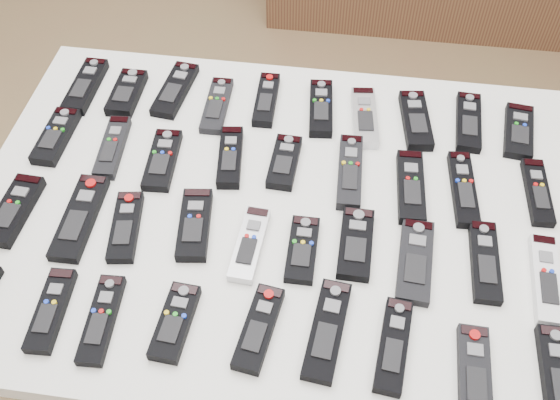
# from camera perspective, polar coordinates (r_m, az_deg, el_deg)

# --- Properties ---
(ground) EXTENTS (4.00, 4.00, 0.00)m
(ground) POSITION_cam_1_polar(r_m,az_deg,el_deg) (1.96, 3.42, -13.28)
(ground) COLOR #956B4B
(ground) RESTS_ON ground
(table) EXTENTS (1.25, 0.88, 0.78)m
(table) POSITION_cam_1_polar(r_m,az_deg,el_deg) (1.30, -0.00, -2.17)
(table) COLOR white
(table) RESTS_ON ground
(remote_0) EXTENTS (0.06, 0.18, 0.02)m
(remote_0) POSITION_cam_1_polar(r_m,az_deg,el_deg) (1.56, -17.35, 9.94)
(remote_0) COLOR black
(remote_0) RESTS_ON table
(remote_1) EXTENTS (0.06, 0.15, 0.02)m
(remote_1) POSITION_cam_1_polar(r_m,az_deg,el_deg) (1.52, -13.83, 9.50)
(remote_1) COLOR black
(remote_1) RESTS_ON table
(remote_2) EXTENTS (0.08, 0.19, 0.02)m
(remote_2) POSITION_cam_1_polar(r_m,az_deg,el_deg) (1.51, -9.56, 9.91)
(remote_2) COLOR black
(remote_2) RESTS_ON table
(remote_3) EXTENTS (0.05, 0.18, 0.02)m
(remote_3) POSITION_cam_1_polar(r_m,az_deg,el_deg) (1.46, -5.80, 8.60)
(remote_3) COLOR black
(remote_3) RESTS_ON table
(remote_4) EXTENTS (0.05, 0.17, 0.02)m
(remote_4) POSITION_cam_1_polar(r_m,az_deg,el_deg) (1.46, -1.26, 9.16)
(remote_4) COLOR black
(remote_4) RESTS_ON table
(remote_5) EXTENTS (0.07, 0.18, 0.02)m
(remote_5) POSITION_cam_1_polar(r_m,az_deg,el_deg) (1.44, 3.77, 8.38)
(remote_5) COLOR black
(remote_5) RESTS_ON table
(remote_6) EXTENTS (0.07, 0.18, 0.02)m
(remote_6) POSITION_cam_1_polar(r_m,az_deg,el_deg) (1.43, 7.73, 7.49)
(remote_6) COLOR #B7B7BC
(remote_6) RESTS_ON table
(remote_7) EXTENTS (0.08, 0.18, 0.02)m
(remote_7) POSITION_cam_1_polar(r_m,az_deg,el_deg) (1.44, 12.31, 7.14)
(remote_7) COLOR black
(remote_7) RESTS_ON table
(remote_8) EXTENTS (0.06, 0.18, 0.02)m
(remote_8) POSITION_cam_1_polar(r_m,az_deg,el_deg) (1.47, 16.85, 6.85)
(remote_8) COLOR black
(remote_8) RESTS_ON table
(remote_9) EXTENTS (0.08, 0.17, 0.02)m
(remote_9) POSITION_cam_1_polar(r_m,az_deg,el_deg) (1.48, 20.98, 5.89)
(remote_9) COLOR black
(remote_9) RESTS_ON table
(remote_10) EXTENTS (0.06, 0.16, 0.02)m
(remote_10) POSITION_cam_1_polar(r_m,az_deg,el_deg) (1.46, -19.80, 5.50)
(remote_10) COLOR black
(remote_10) RESTS_ON table
(remote_11) EXTENTS (0.06, 0.18, 0.02)m
(remote_11) POSITION_cam_1_polar(r_m,az_deg,el_deg) (1.40, -15.07, 4.69)
(remote_11) COLOR black
(remote_11) RESTS_ON table
(remote_12) EXTENTS (0.07, 0.17, 0.02)m
(remote_12) POSITION_cam_1_polar(r_m,az_deg,el_deg) (1.35, -10.70, 3.63)
(remote_12) COLOR black
(remote_12) RESTS_ON table
(remote_13) EXTENTS (0.07, 0.17, 0.02)m
(remote_13) POSITION_cam_1_polar(r_m,az_deg,el_deg) (1.33, -4.58, 3.93)
(remote_13) COLOR black
(remote_13) RESTS_ON table
(remote_14) EXTENTS (0.06, 0.14, 0.02)m
(remote_14) POSITION_cam_1_polar(r_m,az_deg,el_deg) (1.32, 0.40, 3.49)
(remote_14) COLOR black
(remote_14) RESTS_ON table
(remote_15) EXTENTS (0.05, 0.19, 0.02)m
(remote_15) POSITION_cam_1_polar(r_m,az_deg,el_deg) (1.31, 6.41, 2.59)
(remote_15) COLOR black
(remote_15) RESTS_ON table
(remote_16) EXTENTS (0.06, 0.19, 0.02)m
(remote_16) POSITION_cam_1_polar(r_m,az_deg,el_deg) (1.30, 11.86, 1.19)
(remote_16) COLOR black
(remote_16) RESTS_ON table
(remote_17) EXTENTS (0.06, 0.19, 0.02)m
(remote_17) POSITION_cam_1_polar(r_m,az_deg,el_deg) (1.32, 16.41, 0.99)
(remote_17) COLOR black
(remote_17) RESTS_ON table
(remote_18) EXTENTS (0.05, 0.17, 0.02)m
(remote_18) POSITION_cam_1_polar(r_m,az_deg,el_deg) (1.37, 22.48, 0.68)
(remote_18) COLOR black
(remote_18) RESTS_ON table
(remote_19) EXTENTS (0.07, 0.17, 0.02)m
(remote_19) POSITION_cam_1_polar(r_m,az_deg,el_deg) (1.34, -23.14, -0.85)
(remote_19) COLOR black
(remote_19) RESTS_ON table
(remote_20) EXTENTS (0.06, 0.21, 0.02)m
(remote_20) POSITION_cam_1_polar(r_m,az_deg,el_deg) (1.29, -17.83, -1.52)
(remote_20) COLOR black
(remote_20) RESTS_ON table
(remote_21) EXTENTS (0.07, 0.17, 0.02)m
(remote_21) POSITION_cam_1_polar(r_m,az_deg,el_deg) (1.25, -13.94, -2.38)
(remote_21) COLOR black
(remote_21) RESTS_ON table
(remote_22) EXTENTS (0.08, 0.17, 0.02)m
(remote_22) POSITION_cam_1_polar(r_m,az_deg,el_deg) (1.22, -7.82, -2.23)
(remote_22) COLOR black
(remote_22) RESTS_ON table
(remote_23) EXTENTS (0.06, 0.17, 0.02)m
(remote_23) POSITION_cam_1_polar(r_m,az_deg,el_deg) (1.19, -2.79, -4.05)
(remote_23) COLOR #B7B7BC
(remote_23) RESTS_ON table
(remote_24) EXTENTS (0.05, 0.15, 0.02)m
(remote_24) POSITION_cam_1_polar(r_m,az_deg,el_deg) (1.18, 2.05, -4.54)
(remote_24) COLOR black
(remote_24) RESTS_ON table
(remote_25) EXTENTS (0.06, 0.16, 0.02)m
(remote_25) POSITION_cam_1_polar(r_m,az_deg,el_deg) (1.19, 6.94, -3.99)
(remote_25) COLOR black
(remote_25) RESTS_ON table
(remote_26) EXTENTS (0.07, 0.18, 0.02)m
(remote_26) POSITION_cam_1_polar(r_m,az_deg,el_deg) (1.19, 12.26, -5.46)
(remote_26) COLOR black
(remote_26) RESTS_ON table
(remote_27) EXTENTS (0.05, 0.18, 0.02)m
(remote_27) POSITION_cam_1_polar(r_m,az_deg,el_deg) (1.23, 18.22, -5.37)
(remote_27) COLOR black
(remote_27) RESTS_ON table
(remote_28) EXTENTS (0.05, 0.19, 0.02)m
(remote_28) POSITION_cam_1_polar(r_m,az_deg,el_deg) (1.24, 23.14, -6.67)
(remote_28) COLOR silver
(remote_28) RESTS_ON table
(remote_30) EXTENTS (0.06, 0.16, 0.02)m
(remote_30) POSITION_cam_1_polar(r_m,az_deg,el_deg) (1.18, -20.21, -9.42)
(remote_30) COLOR black
(remote_30) RESTS_ON table
(remote_31) EXTENTS (0.05, 0.17, 0.02)m
(remote_31) POSITION_cam_1_polar(r_m,az_deg,el_deg) (1.14, -16.00, -10.44)
(remote_31) COLOR black
(remote_31) RESTS_ON table
(remote_32) EXTENTS (0.06, 0.15, 0.02)m
(remote_32) POSITION_cam_1_polar(r_m,az_deg,el_deg) (1.11, -9.57, -10.95)
(remote_32) COLOR black
(remote_32) RESTS_ON table
(remote_33) EXTENTS (0.07, 0.17, 0.02)m
(remote_33) POSITION_cam_1_polar(r_m,az_deg,el_deg) (1.09, -1.96, -11.63)
(remote_33) COLOR black
(remote_33) RESTS_ON table
(remote_34) EXTENTS (0.07, 0.19, 0.02)m
(remote_34) POSITION_cam_1_polar(r_m,az_deg,el_deg) (1.10, 4.33, -11.77)
(remote_34) COLOR black
(remote_34) RESTS_ON table
(remote_35) EXTENTS (0.06, 0.18, 0.02)m
(remote_35) POSITION_cam_1_polar(r_m,az_deg,el_deg) (1.09, 10.33, -12.96)
(remote_35) COLOR black
(remote_35) RESTS_ON table
(remote_36) EXTENTS (0.05, 0.17, 0.02)m
(remote_36) POSITION_cam_1_polar(r_m,az_deg,el_deg) (1.10, 17.34, -14.90)
(remote_36) COLOR black
(remote_36) RESTS_ON table
(remote_37) EXTENTS (0.05, 0.17, 0.02)m
(remote_37) POSITION_cam_1_polar(r_m,az_deg,el_deg) (1.15, 24.12, -14.43)
(remote_37) COLOR black
(remote_37) RESTS_ON table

